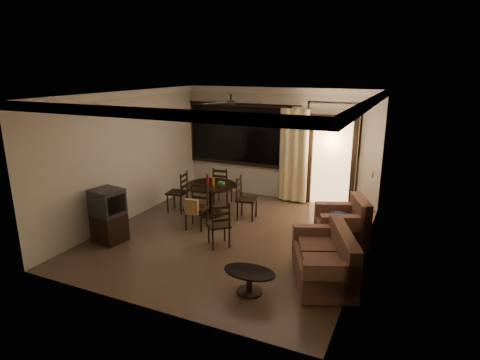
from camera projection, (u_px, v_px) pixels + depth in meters
The scene contains 12 objects.
ground at pixel (232, 236), 8.06m from camera, with size 5.50×5.50×0.00m, color #7F6651.
room_shell at pixel (290, 135), 8.88m from camera, with size 5.50×6.70×5.50m.
dining_table at pixel (211, 191), 9.08m from camera, with size 1.15×1.15×0.94m.
dining_chair_west at pixel (178, 199), 9.39m from camera, with size 0.47×0.47×0.95m.
dining_chair_east at pixel (246, 206), 8.92m from camera, with size 0.47×0.47×0.95m.
dining_chair_south at pixel (196, 215), 8.36m from camera, with size 0.47×0.52×0.95m.
dining_chair_north at pixel (223, 193), 9.88m from camera, with size 0.47×0.47×0.95m.
tv_cabinet at pixel (108, 215), 7.68m from camera, with size 0.62×0.57×1.05m.
sofa at pixel (326, 261), 6.32m from camera, with size 1.34×1.73×0.82m.
armchair at pixel (344, 226), 7.60m from camera, with size 1.16×1.16×0.90m.
coffee_table at pixel (249, 278), 5.98m from camera, with size 0.81×0.48×0.35m.
side_chair at pixel (219, 233), 7.54m from camera, with size 0.56×0.56×0.89m.
Camera 1 is at (3.24, -6.71, 3.28)m, focal length 30.00 mm.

